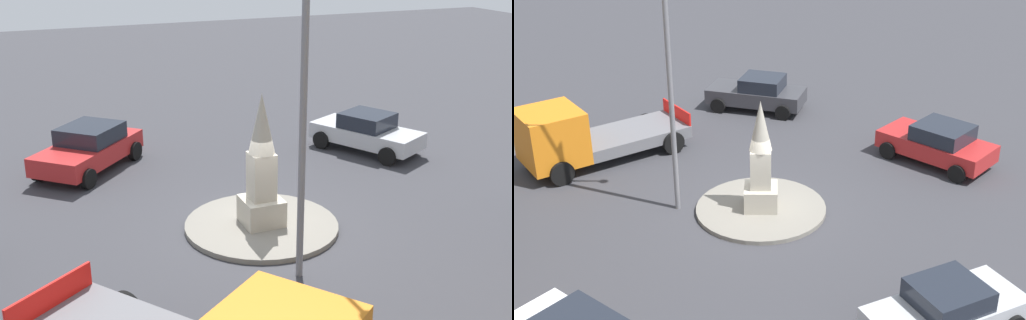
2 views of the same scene
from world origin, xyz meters
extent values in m
plane|color=#38383D|center=(0.00, 0.00, 0.00)|extent=(80.00, 80.00, 0.00)
cylinder|color=gray|center=(0.00, 0.00, 0.07)|extent=(4.13, 4.13, 0.14)
cube|color=#B2AA99|center=(0.00, 0.00, 0.50)|extent=(1.04, 1.04, 0.72)
cube|color=#B2AA99|center=(0.00, 0.00, 1.49)|extent=(0.64, 0.64, 1.27)
cone|color=#B2AA99|center=(0.00, 0.00, 2.93)|extent=(0.70, 0.70, 1.60)
cylinder|color=slate|center=(2.66, -0.15, 4.49)|extent=(0.16, 0.16, 8.99)
cube|color=#B7BABF|center=(-4.51, 5.94, 0.60)|extent=(4.25, 3.27, 0.57)
cube|color=#1E232D|center=(-4.51, 5.94, 1.15)|extent=(2.16, 2.11, 0.53)
cylinder|color=black|center=(-5.35, 4.57, 0.32)|extent=(0.67, 0.49, 0.64)
cylinder|color=black|center=(-6.11, 6.06, 0.32)|extent=(0.67, 0.49, 0.64)
cylinder|color=black|center=(-2.91, 5.83, 0.32)|extent=(0.67, 0.49, 0.64)
cylinder|color=black|center=(-3.67, 7.31, 0.32)|extent=(0.67, 0.49, 0.64)
cube|color=#B22323|center=(-6.25, -3.65, 0.63)|extent=(4.22, 4.07, 0.62)
cube|color=#1E232D|center=(-6.41, -3.51, 1.21)|extent=(2.50, 2.49, 0.55)
cylinder|color=black|center=(-4.58, -3.91, 0.32)|extent=(0.62, 0.59, 0.64)
cylinder|color=black|center=(-5.82, -5.28, 0.32)|extent=(0.62, 0.59, 0.64)
cylinder|color=black|center=(-6.67, -2.02, 0.32)|extent=(0.62, 0.59, 0.64)
cylinder|color=black|center=(-7.91, -3.40, 0.32)|extent=(0.62, 0.59, 0.64)
cube|color=red|center=(3.35, -5.66, 1.11)|extent=(1.27, 1.68, 0.50)
cylinder|color=black|center=(3.36, -4.33, 0.42)|extent=(0.84, 0.73, 0.84)
camera|label=1|loc=(14.51, -5.98, 7.60)|focal=45.13mm
camera|label=2|loc=(-0.43, 19.42, 11.11)|focal=49.24mm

